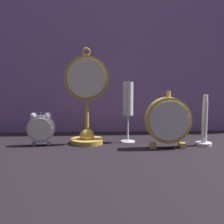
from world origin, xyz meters
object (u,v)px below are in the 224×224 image
alarm_clock_twin_bell (41,127)px  brass_candlestick (204,128)px  pocket_watch_on_stand (87,104)px  champagne_flute (128,104)px  mantel_clock_silver (168,121)px

alarm_clock_twin_bell → brass_candlestick: bearing=-2.9°
pocket_watch_on_stand → brass_candlestick: pocket_watch_on_stand is taller
alarm_clock_twin_bell → brass_candlestick: size_ratio=0.66×
alarm_clock_twin_bell → champagne_flute: champagne_flute is taller
alarm_clock_twin_bell → mantel_clock_silver: (0.43, -0.06, 0.03)m
mantel_clock_silver → alarm_clock_twin_bell: bearing=172.2°
pocket_watch_on_stand → mantel_clock_silver: size_ratio=1.77×
pocket_watch_on_stand → mantel_clock_silver: pocket_watch_on_stand is taller
champagne_flute → alarm_clock_twin_bell: bearing=-172.9°
pocket_watch_on_stand → mantel_clock_silver: bearing=-17.1°
pocket_watch_on_stand → mantel_clock_silver: (0.27, -0.08, -0.05)m
champagne_flute → brass_candlestick: (0.26, -0.07, -0.08)m
brass_candlestick → pocket_watch_on_stand: bearing=172.5°
alarm_clock_twin_bell → champagne_flute: bearing=7.1°
pocket_watch_on_stand → brass_candlestick: (0.41, -0.05, -0.08)m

